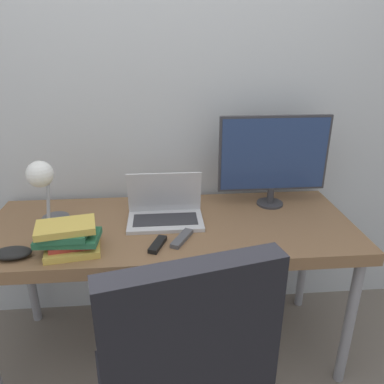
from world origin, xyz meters
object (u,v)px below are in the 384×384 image
Objects in this scene: monitor at (274,156)px; desk_lamp at (43,182)px; book_stack at (69,238)px; game_controller at (12,253)px; laptop at (165,211)px.

desk_lamp is (-1.12, -0.20, -0.03)m from monitor.
desk_lamp is 1.27× the size of book_stack.
game_controller is at bearing -160.30° from monitor.
desk_lamp reaches higher than book_stack.
game_controller is at bearing -173.39° from book_stack.
monitor reaches higher than laptop.
monitor is 1.08m from book_stack.
book_stack is (-0.98, -0.41, -0.21)m from monitor.
laptop reaches higher than book_stack.
game_controller is at bearing -155.78° from laptop.
game_controller is (-0.23, -0.03, -0.05)m from book_stack.
book_stack is at bearing -147.58° from laptop.
desk_lamp is at bearing 123.47° from book_stack.
laptop is at bearing 32.42° from book_stack.
monitor is 1.14m from desk_lamp.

